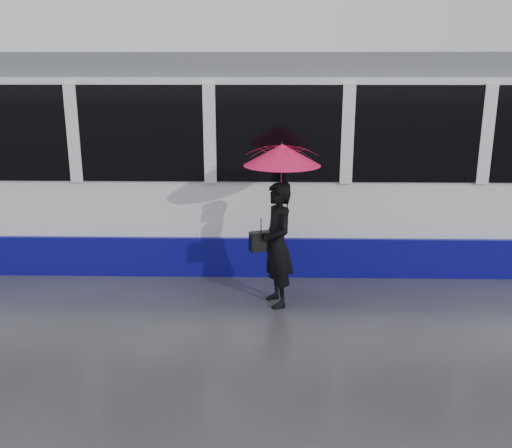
{
  "coord_description": "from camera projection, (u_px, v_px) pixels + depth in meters",
  "views": [
    {
      "loc": [
        0.55,
        -7.04,
        3.18
      ],
      "look_at": [
        0.38,
        0.36,
        1.1
      ],
      "focal_mm": 40.0,
      "sensor_mm": 36.0,
      "label": 1
    }
  ],
  "objects": [
    {
      "name": "tram",
      "position": [
        366.0,
        159.0,
        9.57
      ],
      "size": [
        26.0,
        2.56,
        3.35
      ],
      "color": "white",
      "rests_on": "ground"
    },
    {
      "name": "ground",
      "position": [
        227.0,
        310.0,
        7.65
      ],
      "size": [
        90.0,
        90.0,
        0.0
      ],
      "primitive_type": "plane",
      "color": "#2C2C31",
      "rests_on": "ground"
    },
    {
      "name": "woman",
      "position": [
        277.0,
        245.0,
        7.62
      ],
      "size": [
        0.58,
        0.72,
        1.71
      ],
      "primitive_type": "imported",
      "rotation": [
        0.0,
        0.0,
        -1.25
      ],
      "color": "black",
      "rests_on": "ground"
    },
    {
      "name": "rails",
      "position": [
        237.0,
        250.0,
        10.06
      ],
      "size": [
        34.0,
        1.51,
        0.02
      ],
      "color": "#3F3D38",
      "rests_on": "ground"
    },
    {
      "name": "handbag",
      "position": [
        261.0,
        241.0,
        7.63
      ],
      "size": [
        0.33,
        0.22,
        0.44
      ],
      "rotation": [
        0.0,
        0.0,
        0.32
      ],
      "color": "black",
      "rests_on": "ground"
    },
    {
      "name": "umbrella",
      "position": [
        282.0,
        170.0,
        7.35
      ],
      "size": [
        1.27,
        1.27,
        1.15
      ],
      "rotation": [
        0.0,
        0.0,
        0.32
      ],
      "color": "#FF1569",
      "rests_on": "ground"
    }
  ]
}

